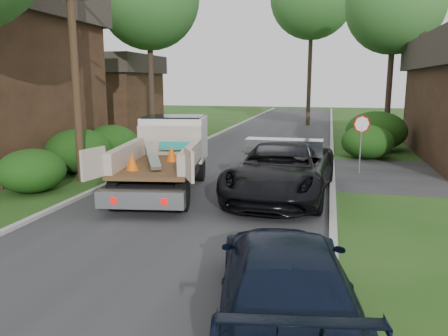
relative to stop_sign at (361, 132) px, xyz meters
name	(u,v)px	position (x,y,z in m)	size (l,w,h in m)	color
ground	(168,234)	(-5.20, -9.00, -1.78)	(120.00, 120.00, 0.00)	#1D4413
road	(243,164)	(-5.20, 1.00, -1.77)	(8.00, 90.00, 0.02)	#28282B
curb_left	(162,159)	(-9.30, 1.00, -1.72)	(0.20, 90.00, 0.12)	#9E9E99
curb_right	(332,167)	(-1.10, 1.00, -1.72)	(0.20, 90.00, 0.12)	#9E9E99
stop_sign	(361,132)	(0.00, 0.00, 0.00)	(0.71, 0.32, 2.48)	slate
utility_pole	(73,45)	(-10.68, -4.02, 3.40)	(2.42, 1.25, 10.00)	#382619
house_left_far	(106,92)	(-18.70, 13.00, 1.27)	(7.56, 7.56, 6.00)	#331F15
hedge_left_a	(32,171)	(-11.40, -6.00, -1.01)	(2.34, 2.34, 1.53)	#0E3D0E
hedge_left_b	(79,151)	(-11.70, -2.50, -0.84)	(2.86, 2.86, 1.87)	#0E3D0E
hedge_left_c	(112,142)	(-12.00, 1.00, -0.93)	(2.60, 2.60, 1.70)	#0E3D0E
hedge_right_a	(367,142)	(0.60, 4.00, -0.93)	(2.60, 2.60, 1.70)	#0E3D0E
hedge_right_b	(376,131)	(1.30, 7.00, -0.67)	(3.38, 3.38, 2.21)	#0E3D0E
tree_right_far	(395,5)	(2.30, 11.00, 6.70)	(6.00, 6.00, 11.50)	#2D2119
flatbed_truck	(169,150)	(-7.04, -4.00, -0.41)	(3.81, 7.00, 2.52)	black
black_pickup	(282,169)	(-2.80, -4.50, -0.85)	(3.08, 6.68, 1.86)	black
navy_suv	(284,277)	(-1.91, -12.44, -1.03)	(2.10, 5.16, 1.50)	black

